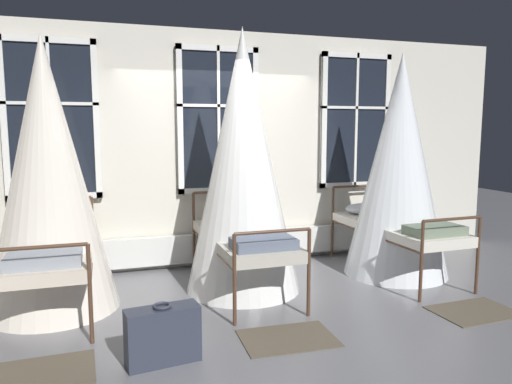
# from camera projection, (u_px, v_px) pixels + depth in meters

# --- Properties ---
(ground) EXTENTS (18.74, 18.74, 0.00)m
(ground) POSITION_uv_depth(u_px,v_px,m) (247.00, 294.00, 5.31)
(ground) COLOR slate
(back_wall_with_windows) EXTENTS (8.43, 0.10, 3.02)m
(back_wall_with_windows) POSITION_uv_depth(u_px,v_px,m) (217.00, 150.00, 6.36)
(back_wall_with_windows) COLOR beige
(back_wall_with_windows) RESTS_ON ground
(window_bank) EXTENTS (4.99, 0.10, 2.74)m
(window_bank) POSITION_uv_depth(u_px,v_px,m) (219.00, 180.00, 6.30)
(window_bank) COLOR black
(window_bank) RESTS_ON ground
(cot_first) EXTENTS (1.25, 1.94, 2.69)m
(cot_first) POSITION_uv_depth(u_px,v_px,m) (48.00, 179.00, 4.71)
(cot_first) COLOR #4C3323
(cot_first) RESTS_ON ground
(cot_second) EXTENTS (1.25, 1.93, 2.85)m
(cot_second) POSITION_uv_depth(u_px,v_px,m) (243.00, 166.00, 5.29)
(cot_second) COLOR #4C3323
(cot_second) RESTS_ON ground
(cot_third) EXTENTS (1.25, 1.95, 2.68)m
(cot_third) POSITION_uv_depth(u_px,v_px,m) (399.00, 169.00, 5.90)
(cot_third) COLOR #4C3323
(cot_third) RESTS_ON ground
(rug_first) EXTENTS (0.81, 0.58, 0.01)m
(rug_first) POSITION_uv_depth(u_px,v_px,m) (38.00, 374.00, 3.57)
(rug_first) COLOR brown
(rug_first) RESTS_ON ground
(rug_second) EXTENTS (0.83, 0.60, 0.01)m
(rug_second) POSITION_uv_depth(u_px,v_px,m) (288.00, 338.00, 4.18)
(rug_second) COLOR brown
(rug_second) RESTS_ON ground
(rug_third) EXTENTS (0.82, 0.59, 0.01)m
(rug_third) POSITION_uv_depth(u_px,v_px,m) (474.00, 311.00, 4.79)
(rug_third) COLOR brown
(rug_third) RESTS_ON ground
(suitcase_dark) EXTENTS (0.58, 0.28, 0.47)m
(suitcase_dark) POSITION_uv_depth(u_px,v_px,m) (163.00, 335.00, 3.73)
(suitcase_dark) COLOR #2D3342
(suitcase_dark) RESTS_ON ground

